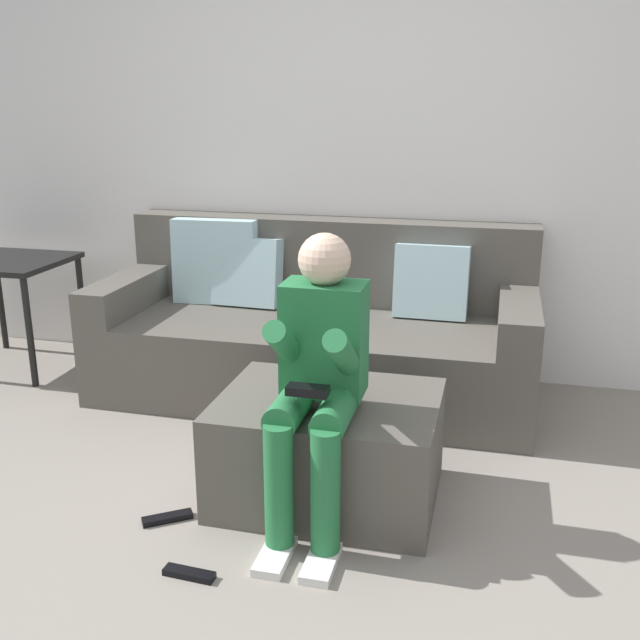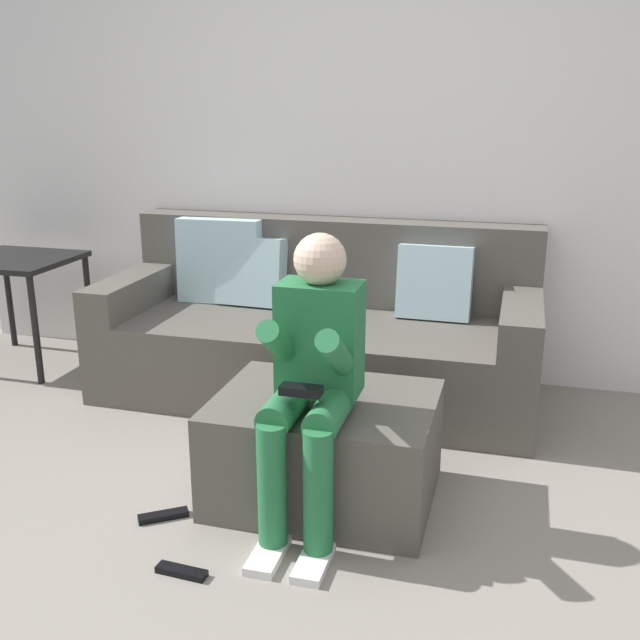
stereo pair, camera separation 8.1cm
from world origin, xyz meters
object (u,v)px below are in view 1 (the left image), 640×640
Objects in this scene: ottoman at (328,448)px; remote_near_ottoman at (189,574)px; person_seated at (318,372)px; side_table at (9,274)px; couch_sectional at (315,331)px; remote_by_storage_bin at (167,518)px.

ottoman reaches higher than remote_near_ottoman.
ottoman is at bearing 65.85° from remote_near_ottoman.
person_seated is 2.40m from side_table.
side_table is (-2.09, 1.00, 0.34)m from ottoman.
couch_sectional is 1.32m from person_seated.
ottoman is (0.32, -1.07, -0.12)m from couch_sectional.
person_seated is at bearing 56.45° from remote_near_ottoman.
side_table is (-2.09, 1.18, -0.04)m from person_seated.
remote_near_ottoman is 0.95× the size of remote_by_storage_bin.
person_seated is 1.67× the size of side_table.
remote_near_ottoman is 0.36m from remote_by_storage_bin.
person_seated is 0.80m from remote_by_storage_bin.
remote_near_ottoman is (-0.33, -0.43, -0.57)m from person_seated.
couch_sectional is 1.78m from side_table.
ottoman is 4.76× the size of remote_near_ottoman.
remote_by_storage_bin is at bearing -149.29° from ottoman.
remote_near_ottoman is (-0.32, -0.61, -0.19)m from ottoman.
side_table is at bearing -177.91° from couch_sectional.
couch_sectional is 3.49× the size of side_table.
ottoman is 0.42m from person_seated.
remote_by_storage_bin is at bearing 129.98° from remote_near_ottoman.
side_table is 3.45× the size of remote_by_storage_bin.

